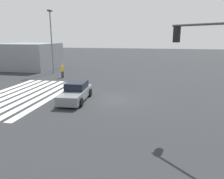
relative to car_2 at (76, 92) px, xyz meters
The scene contains 6 objects.
ground_plane 3.06m from the car_2, 105.00° to the left, with size 153.89×153.89×0.00m, color #2B2D30.
crosswalk_markings 5.37m from the car_2, 98.34° to the right, with size 12.43×6.30×0.01m.
car_2 is the anchor object (origin of this frame).
corner_building 21.04m from the car_2, 139.03° to the right, with size 8.06×8.06×4.03m.
pedestrian 10.52m from the car_2, 150.22° to the right, with size 0.41×0.41×1.68m.
street_light_pole_b 15.26m from the car_2, 146.88° to the right, with size 0.80×0.36×8.57m.
Camera 1 is at (17.19, 3.48, 5.20)m, focal length 35.00 mm.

